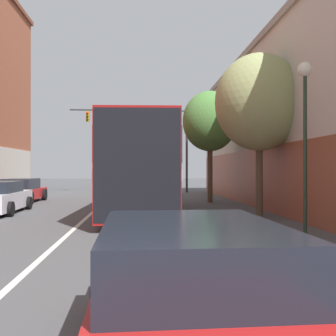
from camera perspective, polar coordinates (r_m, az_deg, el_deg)
lane_center_line at (r=17.12m, az=-10.82°, el=-6.25°), size 0.14×47.90×0.01m
building_right_storefront at (r=20.02m, az=21.60°, el=6.39°), size 6.57×28.83×7.99m
bus at (r=17.00m, az=-3.63°, el=0.52°), size 3.17×12.04×3.61m
hatchback_foreground at (r=3.60m, az=3.88°, el=-19.30°), size 2.09×4.51×1.31m
parked_car_left_mid at (r=23.00m, az=-20.50°, el=-3.14°), size 1.97×4.58×1.31m
traffic_signal_gantry at (r=31.02m, az=-2.90°, el=5.80°), size 9.21×0.36×6.75m
street_lamp at (r=11.20m, az=19.27°, el=6.43°), size 0.39×0.39×4.69m
street_tree_near at (r=15.89m, az=13.09°, el=9.23°), size 3.45×3.11×6.33m
street_tree_far at (r=21.75m, az=6.12°, el=6.71°), size 3.00×2.70×6.11m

